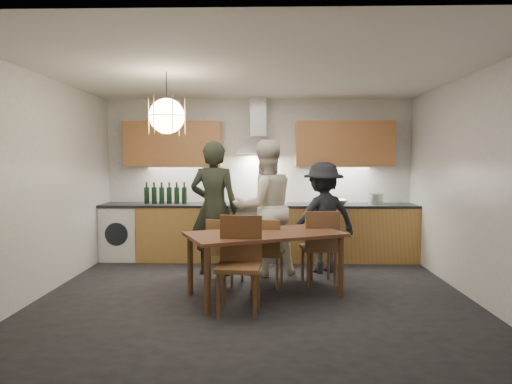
{
  "coord_description": "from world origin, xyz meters",
  "views": [
    {
      "loc": [
        0.14,
        -5.31,
        1.6
      ],
      "look_at": [
        0.0,
        0.4,
        1.2
      ],
      "focal_mm": 32.0,
      "sensor_mm": 36.0,
      "label": 1
    }
  ],
  "objects_px": {
    "person_right": "(323,217)",
    "wine_bottles": "(165,193)",
    "chair_front": "(240,257)",
    "mixing_bowl": "(338,202)",
    "person_mid": "(265,207)",
    "person_left": "(214,208)",
    "dining_table": "(265,240)",
    "stock_pot": "(376,199)",
    "chair_back_left": "(223,247)"
  },
  "relations": [
    {
      "from": "mixing_bowl",
      "to": "wine_bottles",
      "type": "xyz_separation_m",
      "value": [
        -2.75,
        0.07,
        0.13
      ]
    },
    {
      "from": "dining_table",
      "to": "chair_back_left",
      "type": "relative_size",
      "value": 2.33
    },
    {
      "from": "person_right",
      "to": "stock_pot",
      "type": "distance_m",
      "value": 1.23
    },
    {
      "from": "chair_front",
      "to": "person_left",
      "type": "relative_size",
      "value": 0.54
    },
    {
      "from": "person_left",
      "to": "person_mid",
      "type": "height_order",
      "value": "person_mid"
    },
    {
      "from": "person_left",
      "to": "person_mid",
      "type": "distance_m",
      "value": 0.71
    },
    {
      "from": "person_mid",
      "to": "chair_back_left",
      "type": "bearing_deg",
      "value": 24.47
    },
    {
      "from": "stock_pot",
      "to": "person_left",
      "type": "bearing_deg",
      "value": -158.98
    },
    {
      "from": "chair_front",
      "to": "person_mid",
      "type": "relative_size",
      "value": 0.54
    },
    {
      "from": "chair_front",
      "to": "person_right",
      "type": "distance_m",
      "value": 2.04
    },
    {
      "from": "dining_table",
      "to": "person_mid",
      "type": "xyz_separation_m",
      "value": [
        -0.01,
        1.04,
        0.28
      ]
    },
    {
      "from": "dining_table",
      "to": "person_right",
      "type": "distance_m",
      "value": 1.44
    },
    {
      "from": "person_left",
      "to": "person_right",
      "type": "height_order",
      "value": "person_left"
    },
    {
      "from": "chair_front",
      "to": "mixing_bowl",
      "type": "xyz_separation_m",
      "value": [
        1.41,
        2.43,
        0.36
      ]
    },
    {
      "from": "person_left",
      "to": "person_right",
      "type": "relative_size",
      "value": 1.19
    },
    {
      "from": "chair_back_left",
      "to": "person_right",
      "type": "bearing_deg",
      "value": -130.15
    },
    {
      "from": "stock_pot",
      "to": "wine_bottles",
      "type": "bearing_deg",
      "value": 179.79
    },
    {
      "from": "chair_back_left",
      "to": "chair_front",
      "type": "height_order",
      "value": "chair_front"
    },
    {
      "from": "chair_back_left",
      "to": "person_mid",
      "type": "relative_size",
      "value": 0.45
    },
    {
      "from": "person_mid",
      "to": "mixing_bowl",
      "type": "relative_size",
      "value": 5.61
    },
    {
      "from": "person_mid",
      "to": "stock_pot",
      "type": "relative_size",
      "value": 8.33
    },
    {
      "from": "dining_table",
      "to": "stock_pot",
      "type": "relative_size",
      "value": 8.8
    },
    {
      "from": "stock_pot",
      "to": "dining_table",
      "type": "bearing_deg",
      "value": -131.82
    },
    {
      "from": "chair_front",
      "to": "mixing_bowl",
      "type": "height_order",
      "value": "chair_front"
    },
    {
      "from": "mixing_bowl",
      "to": "wine_bottles",
      "type": "relative_size",
      "value": 0.49
    },
    {
      "from": "chair_back_left",
      "to": "dining_table",
      "type": "bearing_deg",
      "value": 161.86
    },
    {
      "from": "person_right",
      "to": "person_left",
      "type": "bearing_deg",
      "value": -15.42
    },
    {
      "from": "wine_bottles",
      "to": "dining_table",
      "type": "bearing_deg",
      "value": -50.66
    },
    {
      "from": "person_left",
      "to": "mixing_bowl",
      "type": "bearing_deg",
      "value": -145.77
    },
    {
      "from": "dining_table",
      "to": "chair_back_left",
      "type": "height_order",
      "value": "chair_back_left"
    },
    {
      "from": "chair_front",
      "to": "person_mid",
      "type": "bearing_deg",
      "value": 84.45
    },
    {
      "from": "mixing_bowl",
      "to": "wine_bottles",
      "type": "height_order",
      "value": "wine_bottles"
    },
    {
      "from": "person_mid",
      "to": "stock_pot",
      "type": "xyz_separation_m",
      "value": [
        1.76,
        0.92,
        0.04
      ]
    },
    {
      "from": "chair_front",
      "to": "mixing_bowl",
      "type": "distance_m",
      "value": 2.83
    },
    {
      "from": "chair_back_left",
      "to": "chair_front",
      "type": "bearing_deg",
      "value": 126.9
    },
    {
      "from": "chair_back_left",
      "to": "wine_bottles",
      "type": "bearing_deg",
      "value": -33.12
    },
    {
      "from": "person_right",
      "to": "wine_bottles",
      "type": "height_order",
      "value": "person_right"
    },
    {
      "from": "person_mid",
      "to": "mixing_bowl",
      "type": "distance_m",
      "value": 1.44
    },
    {
      "from": "chair_front",
      "to": "chair_back_left",
      "type": "bearing_deg",
      "value": 109.0
    },
    {
      "from": "chair_back_left",
      "to": "chair_front",
      "type": "relative_size",
      "value": 0.85
    },
    {
      "from": "chair_back_left",
      "to": "mixing_bowl",
      "type": "bearing_deg",
      "value": -117.57
    },
    {
      "from": "chair_back_left",
      "to": "mixing_bowl",
      "type": "height_order",
      "value": "mixing_bowl"
    },
    {
      "from": "dining_table",
      "to": "stock_pot",
      "type": "bearing_deg",
      "value": 24.65
    },
    {
      "from": "dining_table",
      "to": "chair_front",
      "type": "distance_m",
      "value": 0.61
    },
    {
      "from": "person_left",
      "to": "wine_bottles",
      "type": "bearing_deg",
      "value": -38.3
    },
    {
      "from": "dining_table",
      "to": "wine_bottles",
      "type": "relative_size",
      "value": 2.88
    },
    {
      "from": "dining_table",
      "to": "chair_front",
      "type": "relative_size",
      "value": 1.97
    },
    {
      "from": "person_right",
      "to": "mixing_bowl",
      "type": "relative_size",
      "value": 4.69
    },
    {
      "from": "wine_bottles",
      "to": "chair_front",
      "type": "bearing_deg",
      "value": -61.75
    },
    {
      "from": "chair_back_left",
      "to": "stock_pot",
      "type": "relative_size",
      "value": 3.77
    }
  ]
}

